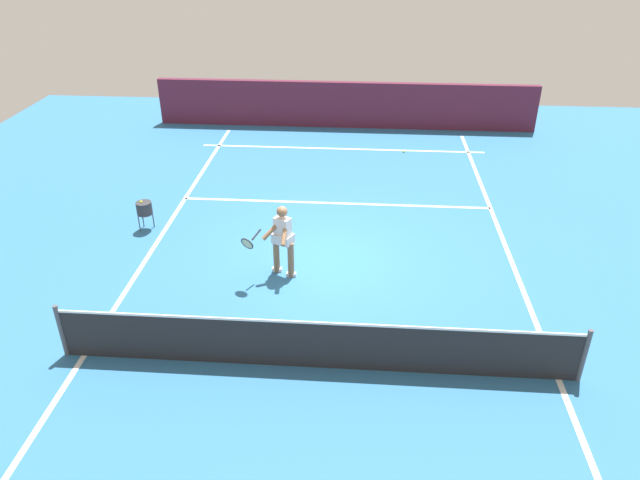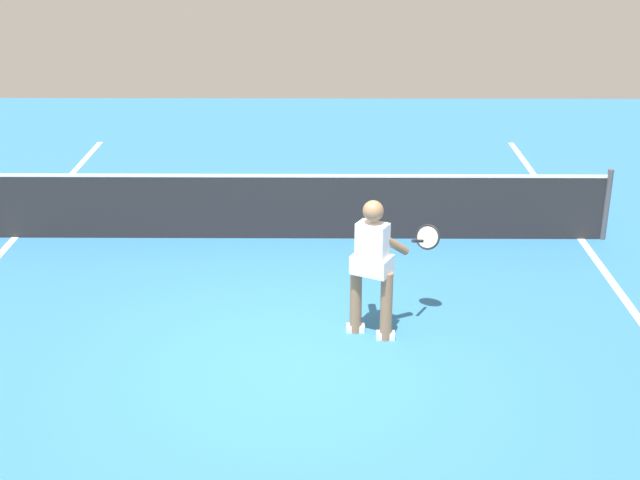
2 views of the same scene
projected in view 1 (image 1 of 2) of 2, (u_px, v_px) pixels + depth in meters
name	position (u px, v px, depth m)	size (l,w,h in m)	color
ground_plane	(328.00, 260.00, 12.86)	(24.33, 24.33, 0.00)	teal
court_back_wall	(345.00, 105.00, 20.38)	(12.88, 0.24, 1.55)	#561E33
baseline_marking	(342.00, 149.00, 18.84)	(8.88, 0.10, 0.01)	white
service_line_marking	(335.00, 203.00, 15.36)	(7.88, 0.10, 0.01)	white
sideline_left_marking	(514.00, 268.00, 12.60)	(0.10, 16.71, 0.01)	white
sideline_right_marking	(150.00, 253.00, 13.12)	(0.10, 16.71, 0.01)	white
court_net	(315.00, 345.00, 9.65)	(8.56, 0.08, 1.01)	#4C4C51
tennis_player	(282.00, 238.00, 11.97)	(1.05, 0.82, 1.55)	#8C6647
tennis_ball_near	(404.00, 151.00, 18.54)	(0.07, 0.07, 0.07)	#D1E533
ball_hopper	(144.00, 208.00, 13.86)	(0.36, 0.36, 0.74)	#333338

